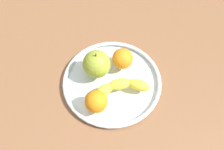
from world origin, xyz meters
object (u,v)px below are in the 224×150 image
banana (119,87)px  fruit_bowl (112,82)px  apple (97,64)px  orange_front_right (123,59)px  orange_back_left (96,101)px

banana → fruit_bowl: bearing=-69.3°
apple → orange_front_right: (-7.78, 1.42, -0.96)cm
fruit_bowl → orange_back_left: orange_back_left is taller
apple → orange_front_right: size_ratio=1.44×
fruit_bowl → apple: apple is taller
banana → orange_back_left: 8.23cm
fruit_bowl → apple: size_ratio=3.26×
orange_back_left → apple: bearing=-118.4°
banana → orange_front_right: (-5.18, -7.18, 1.49)cm
fruit_bowl → apple: (2.37, -4.76, 4.95)cm
banana → apple: (2.60, -8.60, 2.45)cm
fruit_bowl → orange_front_right: bearing=-148.3°
fruit_bowl → orange_front_right: (-5.42, -3.34, 3.99)cm
fruit_bowl → apple: 7.27cm
apple → orange_back_left: 11.35cm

